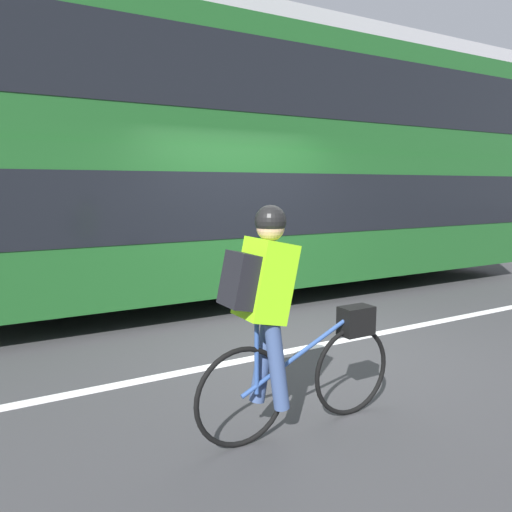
% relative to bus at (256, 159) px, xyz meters
% --- Properties ---
extents(ground_plane, '(80.00, 80.00, 0.00)m').
position_rel_bus_xyz_m(ground_plane, '(-0.93, -2.72, -2.20)').
color(ground_plane, '#38383A').
extents(road_center_line, '(50.00, 0.14, 0.01)m').
position_rel_bus_xyz_m(road_center_line, '(-0.93, -2.72, -2.19)').
color(road_center_line, silver).
rests_on(road_center_line, ground_plane).
extents(sidewalk_curb, '(60.00, 2.22, 0.16)m').
position_rel_bus_xyz_m(sidewalk_curb, '(-0.93, 2.66, -2.12)').
color(sidewalk_curb, '#A8A399').
rests_on(sidewalk_curb, ground_plane).
extents(building_facade, '(60.00, 0.30, 6.25)m').
position_rel_bus_xyz_m(building_facade, '(-0.93, 3.92, 0.93)').
color(building_facade, '#9E9EA3').
rests_on(building_facade, ground_plane).
extents(bus, '(10.27, 2.56, 3.97)m').
position_rel_bus_xyz_m(bus, '(0.00, 0.00, 0.00)').
color(bus, black).
rests_on(bus, ground_plane).
extents(cyclist_on_bike, '(1.67, 0.32, 1.64)m').
position_rel_bus_xyz_m(cyclist_on_bike, '(-2.23, -4.19, -1.32)').
color(cyclist_on_bike, black).
rests_on(cyclist_on_bike, ground_plane).
extents(trash_bin, '(0.46, 0.46, 1.04)m').
position_rel_bus_xyz_m(trash_bin, '(2.23, 2.55, -1.52)').
color(trash_bin, '#515156').
rests_on(trash_bin, sidewalk_curb).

